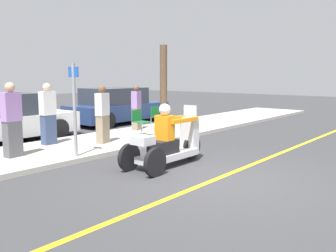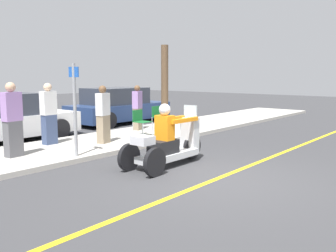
{
  "view_description": "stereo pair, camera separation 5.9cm",
  "coord_description": "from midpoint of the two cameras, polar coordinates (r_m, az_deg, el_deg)",
  "views": [
    {
      "loc": [
        -6.21,
        -3.82,
        2.07
      ],
      "look_at": [
        0.22,
        1.43,
        0.92
      ],
      "focal_mm": 40.0,
      "sensor_mm": 36.0,
      "label": 1
    },
    {
      "loc": [
        -6.17,
        -3.87,
        2.07
      ],
      "look_at": [
        0.22,
        1.43,
        0.92
      ],
      "focal_mm": 40.0,
      "sensor_mm": 36.0,
      "label": 2
    }
  ],
  "objects": [
    {
      "name": "tree_trunk",
      "position": [
        14.59,
        -0.39,
        6.27
      ],
      "size": [
        0.28,
        0.28,
        3.06
      ],
      "color": "brown",
      "rests_on": "sidewalk_strip"
    },
    {
      "name": "motorcycle_trike",
      "position": [
        8.46,
        0.25,
        -2.78
      ],
      "size": [
        2.39,
        0.84,
        1.43
      ],
      "color": "black",
      "rests_on": "ground"
    },
    {
      "name": "folding_chair_set_back",
      "position": [
        13.26,
        -1.32,
        1.66
      ],
      "size": [
        0.48,
        0.48,
        0.82
      ],
      "color": "#A5A8AD",
      "rests_on": "sidewalk_strip"
    },
    {
      "name": "lane_stripe",
      "position": [
        7.76,
        8.47,
        -7.64
      ],
      "size": [
        24.0,
        0.12,
        0.01
      ],
      "color": "gold",
      "rests_on": "ground"
    },
    {
      "name": "parked_car_lot_center",
      "position": [
        16.01,
        -7.48,
        2.98
      ],
      "size": [
        4.45,
        2.12,
        1.5
      ],
      "color": "navy",
      "rests_on": "ground"
    },
    {
      "name": "sidewalk_strip",
      "position": [
        10.66,
        -13.87,
        -3.19
      ],
      "size": [
        28.0,
        2.8,
        0.12
      ],
      "color": "#B2ADA3",
      "rests_on": "ground"
    },
    {
      "name": "spectator_mid_group",
      "position": [
        10.73,
        -9.7,
        1.59
      ],
      "size": [
        0.43,
        0.32,
        1.64
      ],
      "color": "gray",
      "rests_on": "sidewalk_strip"
    },
    {
      "name": "street_sign",
      "position": [
        9.1,
        -13.84,
        2.94
      ],
      "size": [
        0.08,
        0.36,
        2.2
      ],
      "color": "gray",
      "rests_on": "sidewalk_strip"
    },
    {
      "name": "ground_plane",
      "position": [
        7.57,
        7.59,
        -8.03
      ],
      "size": [
        60.0,
        60.0,
        0.0
      ],
      "primitive_type": "plane",
      "color": "#38383A"
    },
    {
      "name": "spectator_near_curb",
      "position": [
        13.15,
        -4.56,
        2.68
      ],
      "size": [
        0.42,
        0.33,
        1.57
      ],
      "color": "gray",
      "rests_on": "sidewalk_strip"
    },
    {
      "name": "spectator_far_back",
      "position": [
        10.91,
        -17.56,
        1.62
      ],
      "size": [
        0.41,
        0.25,
        1.71
      ],
      "color": "#38476B",
      "rests_on": "sidewalk_strip"
    },
    {
      "name": "spectator_by_tree",
      "position": [
        9.53,
        -22.47,
        0.69
      ],
      "size": [
        0.44,
        0.29,
        1.77
      ],
      "color": "#515156",
      "rests_on": "sidewalk_strip"
    },
    {
      "name": "folding_chair_curbside",
      "position": [
        11.92,
        -4.1,
        0.94
      ],
      "size": [
        0.47,
        0.47,
        0.82
      ],
      "color": "#A5A8AD",
      "rests_on": "sidewalk_strip"
    }
  ]
}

